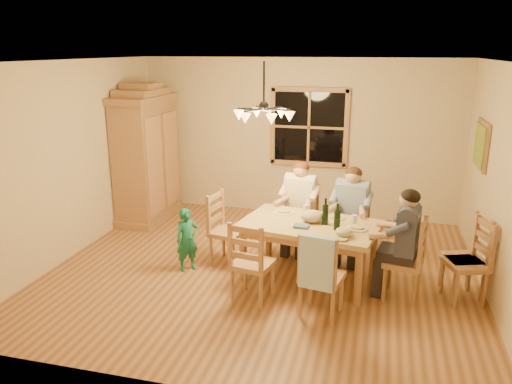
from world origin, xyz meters
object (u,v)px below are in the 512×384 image
(chair_end_left, at_px, (228,242))
(adult_woman, at_px, (300,196))
(dining_table, at_px, (310,231))
(chair_near_left, at_px, (253,276))
(chair_near_right, at_px, (321,290))
(chandelier, at_px, (264,114))
(chair_spare_front, at_px, (464,276))
(wine_bottle_a, at_px, (325,211))
(wine_bottle_b, at_px, (337,217))
(chair_far_right, at_px, (350,240))
(chair_spare_back, at_px, (462,271))
(chair_far_left, at_px, (299,232))
(adult_plaid_man, at_px, (352,203))
(child, at_px, (187,240))
(chair_end_right, at_px, (402,274))
(armoire, at_px, (147,158))

(chair_end_left, height_order, adult_woman, adult_woman)
(dining_table, distance_m, chair_near_left, 0.96)
(dining_table, height_order, chair_near_right, chair_near_right)
(chandelier, distance_m, chair_end_left, 1.85)
(chair_spare_front, bearing_deg, chair_end_left, 64.42)
(wine_bottle_a, distance_m, wine_bottle_b, 0.23)
(chair_far_right, bearing_deg, chair_spare_back, 164.18)
(chair_spare_back, bearing_deg, chair_near_right, 101.09)
(chair_far_left, relative_size, wine_bottle_b, 3.00)
(adult_woman, height_order, adult_plaid_man, same)
(adult_plaid_man, relative_size, chair_spare_front, 0.88)
(chandelier, height_order, wine_bottle_a, chandelier)
(chair_spare_front, bearing_deg, chair_near_right, 96.02)
(chandelier, relative_size, dining_table, 0.42)
(chandelier, xyz_separation_m, wine_bottle_b, (0.97, -0.28, -1.15))
(wine_bottle_b, relative_size, chair_spare_front, 0.33)
(adult_plaid_man, relative_size, child, 1.03)
(chair_far_right, distance_m, chair_spare_back, 1.52)
(chair_end_right, distance_m, wine_bottle_b, 1.01)
(chair_end_left, xyz_separation_m, wine_bottle_a, (1.32, -0.21, 0.62))
(chair_far_right, height_order, adult_plaid_man, adult_plaid_man)
(dining_table, height_order, chair_end_left, chair_end_left)
(chair_far_right, relative_size, adult_woman, 1.13)
(chair_near_right, height_order, chair_spare_back, same)
(chair_end_right, relative_size, adult_plaid_man, 1.13)
(wine_bottle_b, distance_m, child, 2.00)
(chandelier, height_order, chair_end_right, chandelier)
(chair_far_left, height_order, chair_spare_back, same)
(chair_end_right, distance_m, child, 2.74)
(wine_bottle_a, bearing_deg, child, -176.00)
(chair_far_left, bearing_deg, chair_spare_front, 166.13)
(chair_end_left, bearing_deg, dining_table, 90.00)
(chandelier, distance_m, chair_near_left, 1.95)
(armoire, height_order, adult_plaid_man, armoire)
(adult_woman, bearing_deg, dining_table, 117.90)
(wine_bottle_b, relative_size, chair_spare_back, 0.33)
(armoire, xyz_separation_m, dining_table, (3.04, -1.72, -0.40))
(chair_near_right, relative_size, chair_end_left, 1.00)
(chair_end_left, distance_m, adult_plaid_man, 1.76)
(adult_plaid_man, distance_m, wine_bottle_b, 0.88)
(chair_near_right, relative_size, chair_end_right, 1.00)
(chair_far_left, height_order, chair_spare_front, same)
(chair_end_right, relative_size, wine_bottle_a, 3.00)
(chair_near_right, distance_m, chair_end_right, 1.08)
(chair_near_right, xyz_separation_m, child, (-1.86, 0.73, 0.12))
(dining_table, distance_m, adult_woman, 0.91)
(chair_near_left, height_order, adult_woman, adult_woman)
(wine_bottle_a, distance_m, chair_spare_front, 1.76)
(child, distance_m, chair_spare_front, 3.42)
(child, bearing_deg, chair_spare_front, -42.73)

